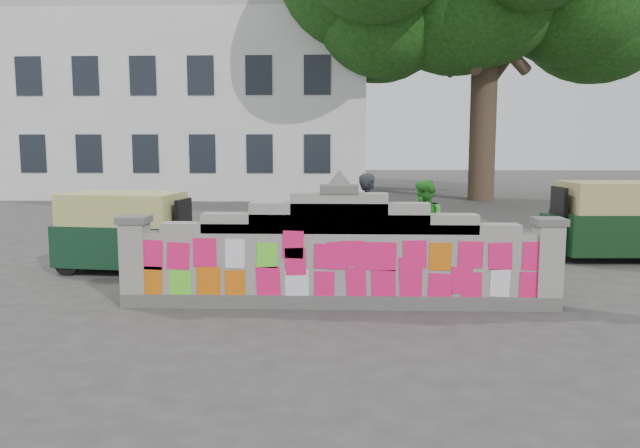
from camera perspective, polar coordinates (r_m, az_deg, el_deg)
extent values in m
plane|color=#383533|center=(9.30, 1.73, -7.53)|extent=(100.00, 100.00, 0.00)
cube|color=#4C4C49|center=(9.27, 1.73, -6.94)|extent=(6.40, 0.42, 0.20)
cube|color=gray|center=(9.17, 1.74, -3.90)|extent=(6.40, 0.32, 1.00)
cube|color=gray|center=(9.07, 1.75, -0.37)|extent=(5.20, 0.32, 0.14)
cube|color=gray|center=(9.06, 1.76, 0.07)|extent=(4.00, 0.32, 0.28)
cube|color=gray|center=(9.05, 1.76, 0.57)|extent=(2.60, 0.32, 0.44)
cube|color=gray|center=(9.05, 1.76, 1.01)|extent=(1.40, 0.32, 0.58)
cube|color=#4C4C49|center=(9.01, 1.77, 3.22)|extent=(0.55, 0.36, 0.12)
cone|color=#4C4C49|center=(9.00, 1.77, 4.24)|extent=(0.36, 0.36, 0.22)
cube|color=gray|center=(9.66, -16.51, -3.50)|extent=(0.36, 0.40, 1.24)
cube|color=#4C4C49|center=(9.56, -16.65, 0.38)|extent=(0.44, 0.44, 0.10)
cube|color=gray|center=(9.63, 20.05, -3.68)|extent=(0.36, 0.40, 1.24)
cube|color=#4C4C49|center=(9.53, 20.22, 0.22)|extent=(0.44, 0.44, 0.10)
cube|color=silver|center=(31.82, -10.91, 10.08)|extent=(16.00, 10.00, 8.00)
cylinder|color=#38281E|center=(27.65, 14.65, 8.34)|extent=(1.10, 1.10, 6.00)
imported|color=black|center=(10.98, 4.41, -2.69)|extent=(1.92, 0.96, 0.96)
imported|color=#21232A|center=(10.92, 4.43, -0.96)|extent=(0.49, 0.66, 1.63)
imported|color=green|center=(11.70, 9.47, -0.22)|extent=(0.77, 0.93, 1.74)
cube|color=#10311D|center=(12.30, -17.49, -1.72)|extent=(2.43, 1.52, 0.76)
cube|color=tan|center=(12.21, -17.61, 1.38)|extent=(2.23, 1.45, 0.57)
cube|color=#10311D|center=(11.81, -12.30, -1.91)|extent=(0.56, 0.72, 0.67)
cube|color=black|center=(11.74, -12.37, 0.86)|extent=(0.16, 0.67, 0.57)
cylinder|color=black|center=(11.83, -11.83, -3.29)|extent=(0.49, 0.17, 0.48)
cylinder|color=black|center=(12.31, -22.12, -3.27)|extent=(0.49, 0.17, 0.48)
cylinder|color=black|center=(13.20, -19.76, -2.48)|extent=(0.49, 0.17, 0.48)
cube|color=black|center=(14.30, 25.76, -0.69)|extent=(2.56, 1.46, 0.84)
cube|color=tan|center=(14.23, 25.92, 2.23)|extent=(2.35, 1.40, 0.63)
cube|color=black|center=(13.78, 20.88, -0.72)|extent=(0.55, 0.75, 0.73)
cube|color=black|center=(13.71, 21.00, 1.87)|extent=(0.11, 0.73, 0.63)
cylinder|color=black|center=(13.79, 20.41, -2.01)|extent=(0.53, 0.15, 0.52)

